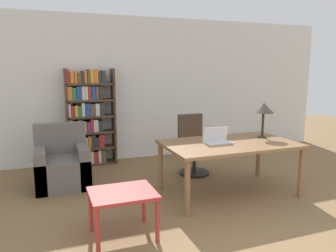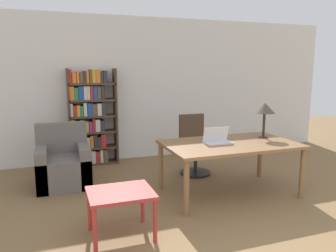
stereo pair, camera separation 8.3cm
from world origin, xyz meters
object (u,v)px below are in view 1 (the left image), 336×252
Objects in this scene: office_chair at (193,148)px; armchair at (62,166)px; desk at (229,148)px; table_lamp at (264,109)px; bookshelf at (88,119)px; laptop at (217,139)px; side_table_blue at (122,198)px.

office_chair is 1.08× the size of armchair.
desk is 2.48m from armchair.
office_chair is at bearing -3.59° from armchair.
table_lamp is at bearing -19.79° from armchair.
office_chair is (-0.09, 1.01, -0.22)m from desk.
bookshelf is (-2.29, 1.98, -0.31)m from table_lamp.
laptop is at bearing -95.06° from office_chair.
side_table_blue is 0.73× the size of armchair.
laptop is 0.56× the size of side_table_blue.
table_lamp is (0.81, 0.09, 0.38)m from laptop.
desk is 4.83× the size of laptop.
office_chair reaches higher than side_table_blue.
laptop reaches higher than armchair.
desk is 0.22m from laptop.
bookshelf is at bearing 89.73° from side_table_blue.
laptop is at bearing 167.12° from desk.
armchair is (-0.51, 1.83, -0.12)m from side_table_blue.
bookshelf reaches higher than side_table_blue.
table_lamp reaches higher than office_chair.
office_chair is 1.96m from bookshelf.
bookshelf is at bearing 128.03° from desk.
armchair is at bearing 105.50° from side_table_blue.
office_chair is at bearing 94.93° from desk.
laptop is 1.70m from side_table_blue.
desk is 2.72× the size of side_table_blue.
desk is 0.82m from table_lamp.
office_chair is (0.09, 0.97, -0.35)m from laptop.
laptop is 0.38× the size of office_chair.
office_chair is at bearing 47.07° from side_table_blue.
side_table_blue is at bearing -154.08° from laptop.
armchair is 1.23m from bookshelf.
bookshelf is at bearing 61.85° from armchair.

